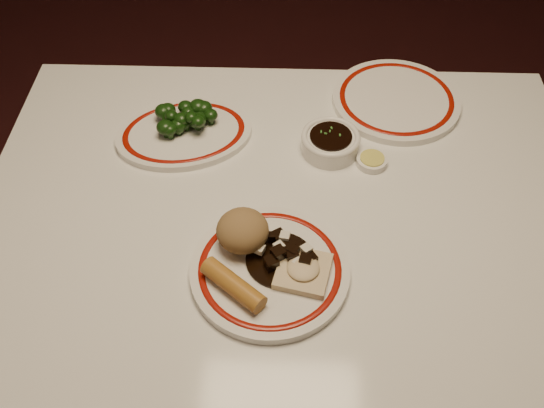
{
  "coord_description": "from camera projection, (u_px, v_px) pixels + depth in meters",
  "views": [
    {
      "loc": [
        -0.0,
        -0.75,
        1.64
      ],
      "look_at": [
        -0.03,
        -0.03,
        0.8
      ],
      "focal_mm": 40.0,
      "sensor_mm": 36.0,
      "label": 1
    }
  ],
  "objects": [
    {
      "name": "mustard_dish",
      "position": [
        372.0,
        161.0,
        1.24
      ],
      "size": [
        0.06,
        0.06,
        0.02
      ],
      "color": "white",
      "rests_on": "dining_table"
    },
    {
      "name": "stirfry_heap",
      "position": [
        284.0,
        255.0,
        1.06
      ],
      "size": [
        0.13,
        0.12,
        0.03
      ],
      "color": "black",
      "rests_on": "main_plate"
    },
    {
      "name": "dining_table",
      "position": [
        285.0,
        240.0,
        1.24
      ],
      "size": [
        1.2,
        0.9,
        0.75
      ],
      "color": "white",
      "rests_on": "ground"
    },
    {
      "name": "far_plate",
      "position": [
        396.0,
        100.0,
        1.37
      ],
      "size": [
        0.3,
        0.3,
        0.02
      ],
      "color": "white",
      "rests_on": "dining_table"
    },
    {
      "name": "main_plate",
      "position": [
        270.0,
        270.0,
        1.06
      ],
      "size": [
        0.32,
        0.32,
        0.02
      ],
      "color": "white",
      "rests_on": "dining_table"
    },
    {
      "name": "broccoli_plate",
      "position": [
        184.0,
        134.0,
        1.3
      ],
      "size": [
        0.34,
        0.31,
        0.02
      ],
      "color": "white",
      "rests_on": "dining_table"
    },
    {
      "name": "fried_wonton",
      "position": [
        303.0,
        270.0,
        1.04
      ],
      "size": [
        0.11,
        0.11,
        0.03
      ],
      "color": "beige",
      "rests_on": "main_plate"
    },
    {
      "name": "sweet_sour_dish",
      "position": [
        337.0,
        145.0,
        1.28
      ],
      "size": [
        0.06,
        0.06,
        0.02
      ],
      "color": "white",
      "rests_on": "dining_table"
    },
    {
      "name": "ground",
      "position": [
        281.0,
        380.0,
        1.73
      ],
      "size": [
        7.0,
        7.0,
        0.0
      ],
      "primitive_type": "plane",
      "color": "black",
      "rests_on": "ground"
    },
    {
      "name": "broccoli_pile",
      "position": [
        183.0,
        117.0,
        1.29
      ],
      "size": [
        0.14,
        0.11,
        0.05
      ],
      "color": "#23471C",
      "rests_on": "broccoli_plate"
    },
    {
      "name": "spring_roll",
      "position": [
        233.0,
        285.0,
        1.02
      ],
      "size": [
        0.12,
        0.11,
        0.03
      ],
      "primitive_type": "cylinder",
      "rotation": [
        1.57,
        0.0,
        0.88
      ],
      "color": "#B1772B",
      "rests_on": "main_plate"
    },
    {
      "name": "soy_bowl",
      "position": [
        330.0,
        143.0,
        1.26
      ],
      "size": [
        0.12,
        0.12,
        0.04
      ],
      "color": "white",
      "rests_on": "dining_table"
    },
    {
      "name": "rice_mound",
      "position": [
        243.0,
        231.0,
        1.07
      ],
      "size": [
        0.09,
        0.09,
        0.07
      ],
      "primitive_type": "ellipsoid",
      "color": "olive",
      "rests_on": "main_plate"
    }
  ]
}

